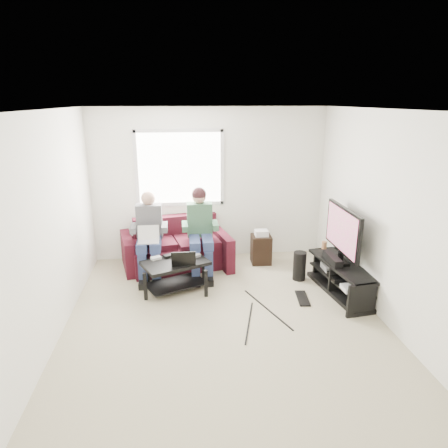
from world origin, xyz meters
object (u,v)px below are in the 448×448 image
at_px(tv, 343,232).
at_px(subwoofer, 299,266).
at_px(sofa, 176,249).
at_px(tv_stand, 341,280).
at_px(coffee_table, 176,269).
at_px(end_table, 261,248).

bearing_deg(tv, subwoofer, 138.31).
xyz_separation_m(sofa, tv_stand, (2.38, -1.27, -0.10)).
bearing_deg(coffee_table, tv_stand, -8.72).
height_order(tv_stand, tv, tv).
bearing_deg(subwoofer, end_table, 121.93).
height_order(tv, subwoofer, tv).
xyz_separation_m(coffee_table, tv, (2.38, -0.27, 0.58)).
bearing_deg(sofa, subwoofer, -21.51).
bearing_deg(tv_stand, coffee_table, 171.28).
distance_m(tv_stand, subwoofer, 0.70).
distance_m(sofa, end_table, 1.45).
bearing_deg(sofa, coffee_table, -90.32).
bearing_deg(sofa, tv, -26.18).
xyz_separation_m(tv_stand, end_table, (-0.93, 1.25, 0.06)).
relative_size(sofa, subwoofer, 4.19).
bearing_deg(subwoofer, tv_stand, -47.69).
bearing_deg(tv_stand, tv, 91.47).
bearing_deg(tv, end_table, 128.79).
bearing_deg(end_table, tv_stand, -53.44).
height_order(tv_stand, end_table, end_table).
relative_size(tv, end_table, 1.86).
bearing_deg(subwoofer, sofa, 158.49).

